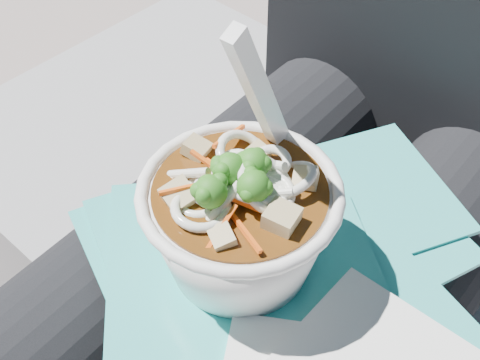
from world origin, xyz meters
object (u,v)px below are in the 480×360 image
Objects in this scene: person_body at (321,204)px; plastic_bag at (271,256)px; lap at (260,287)px; stone_ledge at (325,340)px; udon_bowl at (240,217)px.

plastic_bag is at bearing -78.61° from person_body.
lap is 0.08m from plastic_bag.
udon_bowl reaches higher than stone_ledge.
udon_bowl is at bearing -87.10° from stone_ledge.
plastic_bag reaches higher than lap.
person_body is at bearing -90.00° from stone_ledge.
person_body reaches higher than stone_ledge.
person_body is 5.00× the size of udon_bowl.
stone_ledge is 1.02× the size of person_body.
udon_bowl is (0.01, -0.13, 0.11)m from person_body.
stone_ledge is at bearing 90.00° from lap.
stone_ledge is at bearing 90.00° from person_body.
lap is (0.00, -0.15, 0.29)m from stone_ledge.
lap is 0.10m from person_body.
person_body is 0.12m from plastic_bag.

